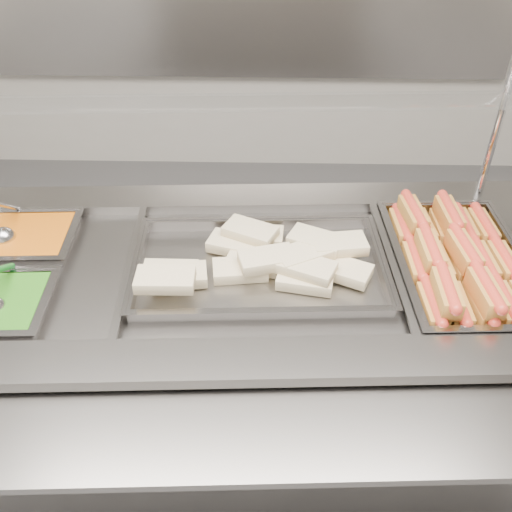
{
  "coord_description": "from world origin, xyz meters",
  "views": [
    {
      "loc": [
        0.14,
        -0.82,
        1.84
      ],
      "look_at": [
        0.11,
        0.37,
        0.89
      ],
      "focal_mm": 40.0,
      "sensor_mm": 36.0,
      "label": 1
    }
  ],
  "objects_px": {
    "sneeze_guard": "(235,106)",
    "pan_hotdogs": "(458,271)",
    "pan_wraps": "(260,270)",
    "ladle": "(5,236)",
    "steam_counter": "(241,369)"
  },
  "relations": [
    {
      "from": "sneeze_guard",
      "to": "pan_hotdogs",
      "type": "relative_size",
      "value": 2.94
    },
    {
      "from": "pan_wraps",
      "to": "ladle",
      "type": "relative_size",
      "value": 3.7
    },
    {
      "from": "steam_counter",
      "to": "sneeze_guard",
      "type": "xyz_separation_m",
      "value": [
        -0.01,
        0.21,
        0.79
      ]
    },
    {
      "from": "sneeze_guard",
      "to": "pan_wraps",
      "type": "xyz_separation_m",
      "value": [
        0.07,
        -0.21,
        -0.38
      ]
    },
    {
      "from": "steam_counter",
      "to": "ladle",
      "type": "relative_size",
      "value": 10.16
    },
    {
      "from": "sneeze_guard",
      "to": "pan_hotdogs",
      "type": "height_order",
      "value": "sneeze_guard"
    },
    {
      "from": "sneeze_guard",
      "to": "pan_wraps",
      "type": "relative_size",
      "value": 2.38
    },
    {
      "from": "pan_wraps",
      "to": "sneeze_guard",
      "type": "bearing_deg",
      "value": 108.17
    },
    {
      "from": "sneeze_guard",
      "to": "ladle",
      "type": "height_order",
      "value": "sneeze_guard"
    },
    {
      "from": "pan_hotdogs",
      "to": "pan_wraps",
      "type": "relative_size",
      "value": 0.81
    },
    {
      "from": "sneeze_guard",
      "to": "pan_wraps",
      "type": "height_order",
      "value": "sneeze_guard"
    },
    {
      "from": "sneeze_guard",
      "to": "ladle",
      "type": "relative_size",
      "value": 8.8
    },
    {
      "from": "steam_counter",
      "to": "pan_hotdogs",
      "type": "bearing_deg",
      "value": 2.82
    },
    {
      "from": "pan_hotdogs",
      "to": "pan_wraps",
      "type": "height_order",
      "value": "same"
    },
    {
      "from": "steam_counter",
      "to": "pan_hotdogs",
      "type": "height_order",
      "value": "pan_hotdogs"
    }
  ]
}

